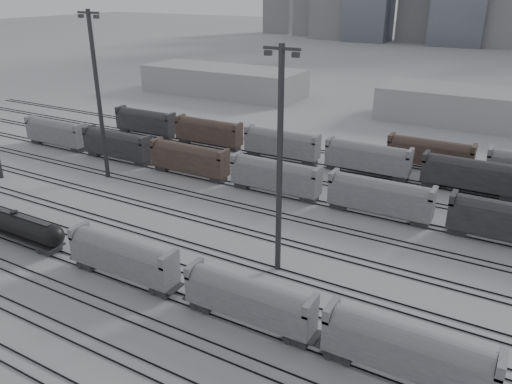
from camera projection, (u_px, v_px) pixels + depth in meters
The scene contains 12 objects.
ground at pixel (208, 316), 50.90m from camera, with size 900.00×900.00×0.00m, color #BABABF.
tracks at pixel (285, 244), 64.91m from camera, with size 220.00×71.50×0.16m.
tank_car_b at pixel (16, 225), 64.85m from camera, with size 16.81×2.80×4.15m.
hopper_car_a at pixel (123, 255), 56.07m from camera, with size 14.10×2.80×5.04m.
hopper_car_b at pixel (249, 298), 48.59m from camera, with size 13.66×2.71×4.88m.
hopper_car_c at pixel (408, 349), 41.51m from camera, with size 14.47×2.87×5.17m.
light_mast_b at pixel (98, 93), 81.97m from camera, with size 4.45×0.71×27.82m.
light_mast_c at pixel (280, 159), 54.13m from camera, with size 4.15×0.66×25.91m.
bg_string_near at pixel (380, 198), 71.85m from camera, with size 151.00×3.00×5.60m.
bg_string_mid at pixel (470, 176), 80.12m from camera, with size 151.00×3.00×5.60m.
warehouse_left at pixel (223, 81), 152.95m from camera, with size 50.00×18.00×8.00m, color #A9A9AC.
warehouse_mid at pixel (465, 106), 121.02m from camera, with size 40.00×18.00×8.00m, color #A9A9AC.
Camera 1 is at (25.06, -34.18, 31.28)m, focal length 35.00 mm.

